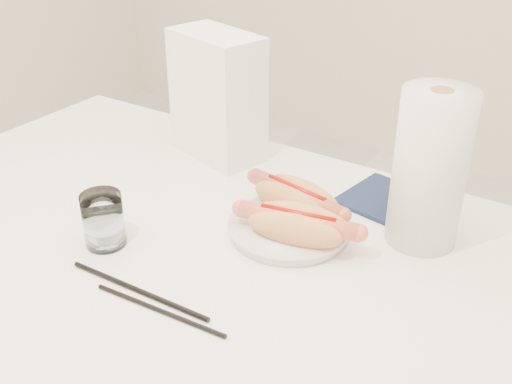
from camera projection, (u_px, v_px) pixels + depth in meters
The scene contains 10 objects.
table at pixel (186, 275), 0.99m from camera, with size 1.20×0.80×0.75m.
plate at pixel (289, 229), 0.98m from camera, with size 0.19×0.19×0.02m, color white.
hotdog_left at pixel (296, 199), 1.00m from camera, with size 0.19×0.10×0.05m.
hotdog_right at pixel (298, 225), 0.93m from camera, with size 0.19×0.10×0.05m.
water_glass at pixel (103, 220), 0.94m from camera, with size 0.06×0.06×0.09m, color silver.
chopstick_near at pixel (138, 290), 0.85m from camera, with size 0.01×0.01×0.24m, color black.
chopstick_far at pixel (159, 310), 0.81m from camera, with size 0.01×0.01×0.21m, color black.
napkin_box at pixel (217, 96), 1.18m from camera, with size 0.18×0.10×0.24m, color white.
navy_napkin at pixel (387, 200), 1.07m from camera, with size 0.14×0.14×0.01m, color #131F3C.
paper_towel_roll at pixel (430, 169), 0.91m from camera, with size 0.11×0.11×0.25m, color white.
Camera 1 is at (0.53, -0.60, 1.29)m, focal length 43.14 mm.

